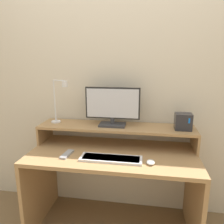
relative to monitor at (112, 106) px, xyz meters
The scene contains 9 objects.
wall_back 0.28m from the monitor, 80.47° to the left, with size 6.00×0.05×2.50m.
desk 0.56m from the monitor, 79.82° to the right, with size 1.34×0.63×0.70m.
monitor_shelf 0.20m from the monitor, ahead, with size 1.34×0.29×0.17m.
monitor is the anchor object (origin of this frame).
desk_lamp 0.48m from the monitor, behind, with size 0.19×0.11×0.39m.
router_dock 0.59m from the monitor, ahead, with size 0.13×0.11×0.14m.
keyboard 0.46m from the monitor, 82.92° to the right, with size 0.46×0.14×0.02m.
mouse 0.57m from the monitor, 45.15° to the right, with size 0.06×0.08×0.03m.
remote_control 0.54m from the monitor, 137.76° to the right, with size 0.07×0.16×0.02m.
Camera 1 is at (0.26, -1.31, 1.44)m, focal length 35.00 mm.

